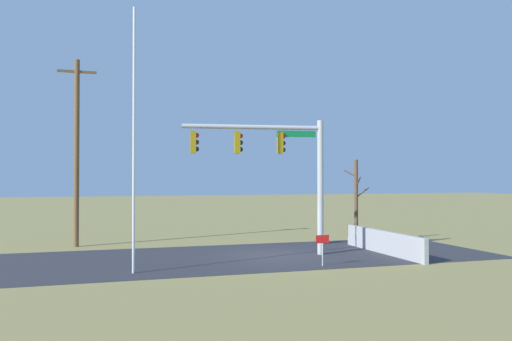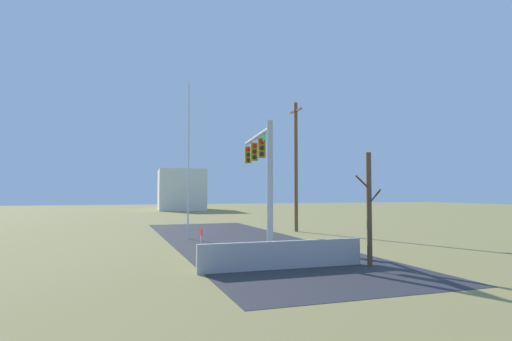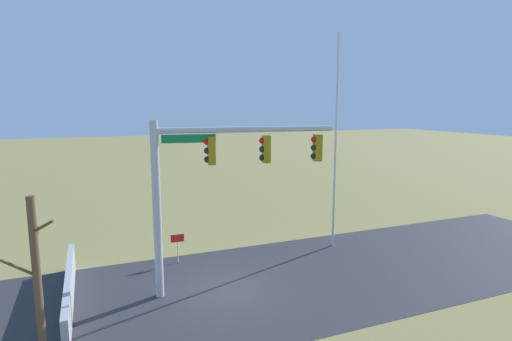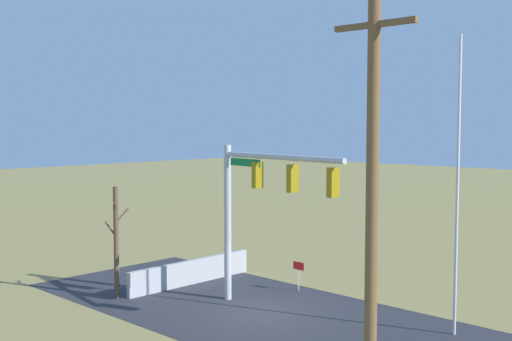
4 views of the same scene
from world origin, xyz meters
The scene contains 9 objects.
ground_plane centered at (0.00, 0.00, 0.00)m, with size 160.00×160.00×0.00m, color olive.
road_surface centered at (-4.00, 0.00, 0.01)m, with size 28.00×8.00×0.01m, color #2D2D33.
sidewalk_corner centered at (3.24, -0.42, 0.00)m, with size 6.00×6.00×0.01m, color #B7B5AD.
retaining_fence centered at (5.11, -0.98, 0.52)m, with size 0.20×6.51×1.04m, color #A8A8AD.
signal_mast centered at (0.33, -0.15, 4.32)m, with size 6.33×1.12×6.07m.
flagpole centered at (-6.16, -2.63, 4.85)m, with size 0.10×0.10×9.70m, color silver.
utility_pole centered at (-8.42, 5.65, 4.89)m, with size 1.90×0.26×9.45m.
bare_tree centered at (5.60, 2.46, 2.27)m, with size 1.27×1.02×4.43m.
open_sign centered at (1.02, -3.27, 0.91)m, with size 0.56×0.04×1.22m.
Camera 4 is at (-15.70, 16.62, 6.87)m, focal length 44.95 mm.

